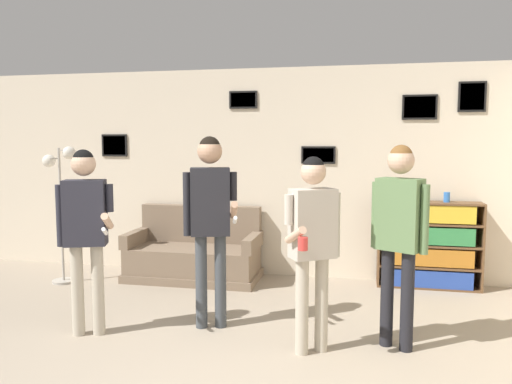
{
  "coord_description": "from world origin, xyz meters",
  "views": [
    {
      "loc": [
        1.11,
        -2.68,
        1.75
      ],
      "look_at": [
        0.16,
        1.86,
        1.29
      ],
      "focal_mm": 35.0,
      "sensor_mm": 36.0,
      "label": 1
    }
  ],
  "objects_px": {
    "couch": "(195,255)",
    "floor_lamp": "(60,190)",
    "person_watcher_holding_cup": "(313,234)",
    "person_player_foreground_center": "(210,210)",
    "person_player_foreground_left": "(85,222)",
    "person_spectator_near_bookshelf": "(399,224)",
    "drinking_cup": "(447,197)",
    "bookshelf": "(429,245)"
  },
  "relations": [
    {
      "from": "couch",
      "to": "floor_lamp",
      "type": "relative_size",
      "value": 0.99
    },
    {
      "from": "couch",
      "to": "floor_lamp",
      "type": "xyz_separation_m",
      "value": [
        -1.55,
        -0.52,
        0.87
      ]
    },
    {
      "from": "couch",
      "to": "person_watcher_holding_cup",
      "type": "distance_m",
      "value": 2.7
    },
    {
      "from": "person_player_foreground_center",
      "to": "person_watcher_holding_cup",
      "type": "relative_size",
      "value": 1.1
    },
    {
      "from": "couch",
      "to": "floor_lamp",
      "type": "height_order",
      "value": "floor_lamp"
    },
    {
      "from": "person_player_foreground_center",
      "to": "person_player_foreground_left",
      "type": "bearing_deg",
      "value": -158.72
    },
    {
      "from": "person_spectator_near_bookshelf",
      "to": "drinking_cup",
      "type": "xyz_separation_m",
      "value": [
        0.68,
        1.94,
        0.03
      ]
    },
    {
      "from": "person_watcher_holding_cup",
      "to": "floor_lamp",
      "type": "bearing_deg",
      "value": 155.77
    },
    {
      "from": "bookshelf",
      "to": "person_player_foreground_left",
      "type": "relative_size",
      "value": 0.71
    },
    {
      "from": "couch",
      "to": "person_spectator_near_bookshelf",
      "type": "distance_m",
      "value": 3.06
    },
    {
      "from": "couch",
      "to": "person_spectator_near_bookshelf",
      "type": "relative_size",
      "value": 0.97
    },
    {
      "from": "bookshelf",
      "to": "person_player_foreground_center",
      "type": "height_order",
      "value": "person_player_foreground_center"
    },
    {
      "from": "person_player_foreground_center",
      "to": "floor_lamp",
      "type": "bearing_deg",
      "value": 154.37
    },
    {
      "from": "couch",
      "to": "person_watcher_holding_cup",
      "type": "relative_size",
      "value": 1.03
    },
    {
      "from": "couch",
      "to": "floor_lamp",
      "type": "bearing_deg",
      "value": -161.3
    },
    {
      "from": "person_player_foreground_left",
      "to": "person_player_foreground_center",
      "type": "height_order",
      "value": "person_player_foreground_center"
    },
    {
      "from": "person_player_foreground_left",
      "to": "person_spectator_near_bookshelf",
      "type": "distance_m",
      "value": 2.74
    },
    {
      "from": "floor_lamp",
      "to": "couch",
      "type": "bearing_deg",
      "value": 18.7
    },
    {
      "from": "couch",
      "to": "person_player_foreground_left",
      "type": "bearing_deg",
      "value": -99.33
    },
    {
      "from": "person_spectator_near_bookshelf",
      "to": "drinking_cup",
      "type": "bearing_deg",
      "value": 70.54
    },
    {
      "from": "person_player_foreground_center",
      "to": "drinking_cup",
      "type": "height_order",
      "value": "person_player_foreground_center"
    },
    {
      "from": "person_spectator_near_bookshelf",
      "to": "bookshelf",
      "type": "bearing_deg",
      "value": 75.52
    },
    {
      "from": "person_spectator_near_bookshelf",
      "to": "drinking_cup",
      "type": "height_order",
      "value": "person_spectator_near_bookshelf"
    },
    {
      "from": "bookshelf",
      "to": "floor_lamp",
      "type": "height_order",
      "value": "floor_lamp"
    },
    {
      "from": "floor_lamp",
      "to": "drinking_cup",
      "type": "bearing_deg",
      "value": 8.82
    },
    {
      "from": "drinking_cup",
      "to": "floor_lamp",
      "type": "bearing_deg",
      "value": -171.18
    },
    {
      "from": "person_player_foreground_left",
      "to": "person_player_foreground_center",
      "type": "distance_m",
      "value": 1.12
    },
    {
      "from": "person_player_foreground_left",
      "to": "drinking_cup",
      "type": "xyz_separation_m",
      "value": [
        3.41,
        2.21,
        0.06
      ]
    },
    {
      "from": "drinking_cup",
      "to": "couch",
      "type": "bearing_deg",
      "value": -176.39
    },
    {
      "from": "person_watcher_holding_cup",
      "to": "bookshelf",
      "type": "bearing_deg",
      "value": 61.19
    },
    {
      "from": "person_player_foreground_left",
      "to": "floor_lamp",
      "type": "bearing_deg",
      "value": 129.26
    },
    {
      "from": "person_player_foreground_center",
      "to": "drinking_cup",
      "type": "relative_size",
      "value": 15.12
    },
    {
      "from": "person_watcher_holding_cup",
      "to": "person_player_foreground_left",
      "type": "bearing_deg",
      "value": -179.21
    },
    {
      "from": "couch",
      "to": "person_player_foreground_center",
      "type": "xyz_separation_m",
      "value": [
        0.71,
        -1.61,
        0.83
      ]
    },
    {
      "from": "person_spectator_near_bookshelf",
      "to": "drinking_cup",
      "type": "distance_m",
      "value": 2.06
    },
    {
      "from": "person_watcher_holding_cup",
      "to": "person_spectator_near_bookshelf",
      "type": "bearing_deg",
      "value": 18.98
    },
    {
      "from": "bookshelf",
      "to": "drinking_cup",
      "type": "height_order",
      "value": "drinking_cup"
    },
    {
      "from": "person_player_foreground_left",
      "to": "person_player_foreground_center",
      "type": "xyz_separation_m",
      "value": [
        1.04,
        0.41,
        0.09
      ]
    },
    {
      "from": "floor_lamp",
      "to": "person_watcher_holding_cup",
      "type": "relative_size",
      "value": 1.04
    },
    {
      "from": "bookshelf",
      "to": "person_watcher_holding_cup",
      "type": "relative_size",
      "value": 0.73
    },
    {
      "from": "person_player_foreground_center",
      "to": "person_spectator_near_bookshelf",
      "type": "bearing_deg",
      "value": -4.67
    },
    {
      "from": "bookshelf",
      "to": "floor_lamp",
      "type": "bearing_deg",
      "value": -170.82
    }
  ]
}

